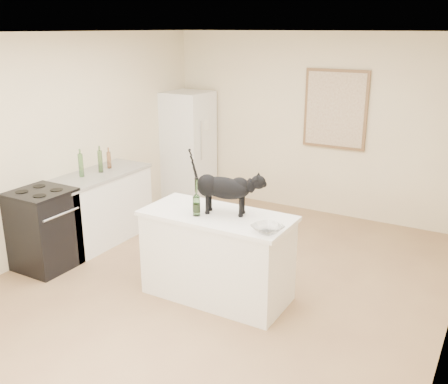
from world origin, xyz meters
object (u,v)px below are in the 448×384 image
(black_cat, at_px, (224,191))
(fridge, at_px, (188,146))
(glass_bowl, at_px, (267,229))
(wine_bottle, at_px, (196,199))
(stove, at_px, (44,230))

(black_cat, bearing_deg, fridge, 114.94)
(black_cat, xyz_separation_m, glass_bowl, (0.58, -0.23, -0.20))
(fridge, height_order, wine_bottle, fridge)
(stove, relative_size, wine_bottle, 2.67)
(fridge, relative_size, black_cat, 2.53)
(wine_bottle, height_order, glass_bowl, wine_bottle)
(fridge, relative_size, glass_bowl, 6.35)
(wine_bottle, bearing_deg, fridge, 125.26)
(stove, distance_m, glass_bowl, 2.73)
(stove, height_order, glass_bowl, glass_bowl)
(glass_bowl, bearing_deg, stove, -175.38)
(fridge, xyz_separation_m, glass_bowl, (2.68, -2.73, 0.08))
(stove, xyz_separation_m, wine_bottle, (1.90, 0.26, 0.62))
(black_cat, bearing_deg, glass_bowl, -36.77)
(stove, xyz_separation_m, black_cat, (2.10, 0.45, 0.69))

